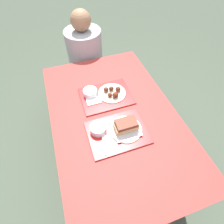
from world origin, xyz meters
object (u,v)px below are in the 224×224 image
object	(u,v)px
tray_far	(106,96)
wings_plate_far	(112,92)
bowl_coleslaw_near	(98,128)
tray_near	(117,132)
brisket_sandwich_plate	(126,127)
person_seated_across	(85,51)
bowl_coleslaw_far	(90,92)

from	to	relation	value
tray_far	wings_plate_far	distance (m)	0.06
bowl_coleslaw_near	tray_near	bearing A→B (deg)	-24.16
bowl_coleslaw_near	brisket_sandwich_plate	bearing A→B (deg)	-15.97
wings_plate_far	person_seated_across	bearing A→B (deg)	94.64
wings_plate_far	person_seated_across	distance (m)	0.78
bowl_coleslaw_far	tray_near	bearing A→B (deg)	-78.13
tray_far	bowl_coleslaw_near	world-z (taller)	bowl_coleslaw_near
tray_far	brisket_sandwich_plate	distance (m)	0.37
tray_near	bowl_coleslaw_near	size ratio (longest dim) A/B	3.63
tray_far	person_seated_across	xyz separation A→B (m)	(-0.00, 0.77, -0.04)
bowl_coleslaw_far	person_seated_across	world-z (taller)	person_seated_across
tray_near	person_seated_across	bearing A→B (deg)	88.68
tray_far	bowl_coleslaw_near	bearing A→B (deg)	-116.40
bowl_coleslaw_far	tray_far	bearing A→B (deg)	-24.68
tray_near	bowl_coleslaw_far	xyz separation A→B (m)	(-0.09, 0.42, 0.03)
tray_far	brisket_sandwich_plate	world-z (taller)	brisket_sandwich_plate
tray_near	person_seated_across	world-z (taller)	person_seated_across
tray_near	person_seated_across	xyz separation A→B (m)	(0.03, 1.14, -0.04)
brisket_sandwich_plate	person_seated_across	xyz separation A→B (m)	(-0.04, 1.14, -0.08)
tray_far	person_seated_across	world-z (taller)	person_seated_across
brisket_sandwich_plate	person_seated_across	size ratio (longest dim) A/B	0.32
bowl_coleslaw_near	person_seated_across	xyz separation A→B (m)	(0.15, 1.09, -0.07)
bowl_coleslaw_far	wings_plate_far	world-z (taller)	wings_plate_far
person_seated_across	brisket_sandwich_plate	bearing A→B (deg)	-88.11
bowl_coleslaw_far	wings_plate_far	bearing A→B (deg)	-16.07
wings_plate_far	tray_far	bearing A→B (deg)	-176.60
tray_near	brisket_sandwich_plate	world-z (taller)	brisket_sandwich_plate
tray_near	person_seated_across	distance (m)	1.14
tray_far	wings_plate_far	size ratio (longest dim) A/B	1.80
tray_far	wings_plate_far	world-z (taller)	wings_plate_far
wings_plate_far	bowl_coleslaw_far	bearing A→B (deg)	163.93
tray_near	tray_far	size ratio (longest dim) A/B	1.00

